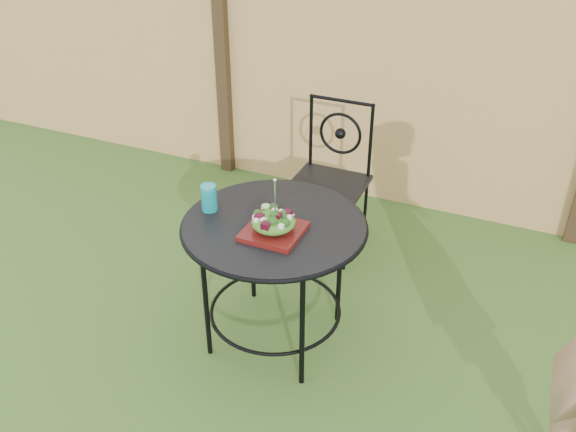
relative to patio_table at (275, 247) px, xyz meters
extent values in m
plane|color=#244817|center=(0.12, -0.50, -0.59)|extent=(60.00, 60.00, 0.00)
cube|color=#EBB774|center=(0.12, 1.70, 0.31)|extent=(8.00, 0.05, 1.80)
cube|color=black|center=(-1.18, 1.65, 0.36)|extent=(0.09, 0.09, 1.90)
cylinder|color=black|center=(0.00, 0.00, 0.13)|extent=(0.90, 0.90, 0.02)
torus|color=black|center=(0.00, 0.00, 0.12)|extent=(0.92, 0.92, 0.02)
torus|color=black|center=(0.00, 0.00, -0.41)|extent=(0.70, 0.70, 0.02)
cylinder|color=black|center=(0.26, 0.26, -0.23)|extent=(0.03, 0.03, 0.71)
cylinder|color=black|center=(-0.26, 0.26, -0.23)|extent=(0.03, 0.03, 0.71)
cylinder|color=black|center=(-0.26, -0.26, -0.23)|extent=(0.03, 0.03, 0.71)
cylinder|color=black|center=(0.26, -0.26, -0.23)|extent=(0.03, 0.03, 0.71)
cube|color=black|center=(-0.06, 0.93, -0.14)|extent=(0.46, 0.46, 0.03)
cylinder|color=black|center=(-0.06, 1.14, 0.35)|extent=(0.42, 0.02, 0.02)
torus|color=black|center=(-0.06, 1.14, 0.13)|extent=(0.28, 0.02, 0.28)
cylinder|color=black|center=(-0.26, 0.73, -0.37)|extent=(0.02, 0.02, 0.44)
cylinder|color=black|center=(0.14, 0.73, -0.37)|extent=(0.02, 0.02, 0.44)
cylinder|color=black|center=(-0.26, 1.13, -0.37)|extent=(0.02, 0.02, 0.44)
cylinder|color=black|center=(0.14, 1.13, -0.37)|extent=(0.02, 0.02, 0.44)
cylinder|color=black|center=(-0.26, 1.14, 0.11)|extent=(0.02, 0.02, 0.50)
cylinder|color=black|center=(0.14, 1.14, 0.11)|extent=(0.02, 0.02, 0.50)
cube|color=#3D080B|center=(0.04, -0.08, 0.15)|extent=(0.27, 0.27, 0.02)
ellipsoid|color=#235614|center=(0.04, -0.08, 0.20)|extent=(0.21, 0.21, 0.08)
cylinder|color=silver|center=(0.05, -0.08, 0.33)|extent=(0.01, 0.01, 0.18)
cylinder|color=#0C9094|center=(-0.35, -0.01, 0.21)|extent=(0.08, 0.08, 0.14)
camera|label=1|loc=(1.13, -2.40, 1.81)|focal=40.00mm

